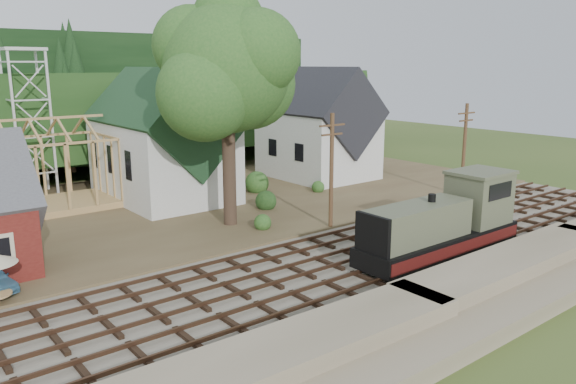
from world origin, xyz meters
TOP-DOWN VIEW (x-y plane):
  - ground at (0.00, 0.00)m, footprint 140.00×140.00m
  - embankment at (0.00, -8.50)m, footprint 64.00×5.00m
  - railroad_bed at (0.00, 0.00)m, footprint 64.00×11.00m
  - village_flat at (0.00, 18.00)m, footprint 64.00×26.00m
  - hillside at (0.00, 42.00)m, footprint 70.00×28.96m
  - ridge at (0.00, 58.00)m, footprint 80.00×20.00m
  - church at (2.00, 19.68)m, footprint 8.40×15.17m
  - farmhouse at (18.00, 19.00)m, footprint 8.40×10.80m
  - timber_frame at (-6.00, 22.00)m, footprint 8.20×6.20m
  - lattice_tower at (-6.00, 28.00)m, footprint 3.20×3.20m
  - big_tree at (2.17, 10.08)m, footprint 10.90×8.40m
  - telegraph_pole_near at (7.00, 5.20)m, footprint 2.20×0.28m
  - telegraph_pole_far at (22.00, 5.20)m, footprint 2.20×0.28m
  - locomotive at (8.45, -3.00)m, footprint 11.63×2.91m
  - car_red at (17.59, 18.38)m, footprint 4.92×3.10m

SIDE VIEW (x-z plane):
  - ground at x=0.00m, z-range 0.00..0.00m
  - embankment at x=0.00m, z-range -0.80..0.80m
  - hillside at x=0.00m, z-range -6.37..6.37m
  - ridge at x=0.00m, z-range -6.00..6.00m
  - railroad_bed at x=0.00m, z-range 0.00..0.16m
  - village_flat at x=0.00m, z-range 0.00..0.30m
  - car_red at x=17.59m, z-range 0.30..1.57m
  - locomotive at x=8.45m, z-range -0.26..4.41m
  - timber_frame at x=-6.00m, z-range -0.23..6.76m
  - telegraph_pole_near at x=7.00m, z-range 0.25..8.25m
  - telegraph_pole_far at x=22.00m, z-range 0.25..8.25m
  - farmhouse at x=18.00m, z-range -0.43..10.17m
  - church at x=2.00m, z-range -1.32..11.68m
  - lattice_tower at x=-6.00m, z-range 3.97..16.10m
  - big_tree at x=2.17m, z-range 2.87..17.57m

